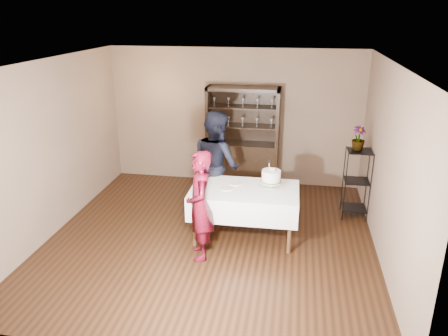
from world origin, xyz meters
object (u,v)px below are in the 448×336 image
Objects in this scene: china_hutch at (242,154)px; plant_etagere at (357,181)px; cake at (271,177)px; woman at (200,206)px; man at (216,164)px; potted_plant at (358,138)px; cake_table at (244,200)px.

plant_etagere is at bearing -26.83° from china_hutch.
china_hutch is at bearing 153.17° from plant_etagere.
cake is (-1.39, -0.94, 0.34)m from plant_etagere.
china_hutch is 4.54× the size of cake.
woman is 0.87× the size of man.
woman is at bearing -142.41° from potted_plant.
potted_plant is at bearing 36.01° from cake.
cake_table is at bearing -147.74° from potted_plant.
cake_table is 4.16× the size of potted_plant.
china_hutch is at bearing -54.95° from man.
china_hutch reaches higher than woman.
china_hutch is 2.13m from cake_table.
potted_plant is at bearing -26.37° from china_hutch.
china_hutch reaches higher than plant_etagere.
plant_etagere is 3.04× the size of potted_plant.
man is 2.39m from potted_plant.
china_hutch is 2.33m from plant_etagere.
plant_etagere is 1.71m from cake.
china_hutch reaches higher than cake_table.
woman is at bearing 137.59° from man.
china_hutch is 1.41m from man.
plant_etagere is 2.39m from man.
woman is 2.94m from potted_plant.
cake_table is at bearing -149.27° from plant_etagere.
potted_plant is at bearing 109.93° from woman.
china_hutch is at bearing 109.10° from cake.
plant_etagere is 0.74m from potted_plant.
man is 4.65× the size of potted_plant.
china_hutch is at bearing 153.63° from potted_plant.
china_hutch is 2.13m from cake.
cake_table is at bearing -163.44° from cake.
potted_plant is (1.35, 0.98, 0.39)m from cake.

